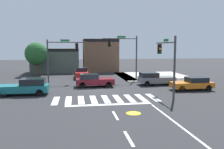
{
  "coord_description": "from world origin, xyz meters",
  "views": [
    {
      "loc": [
        -2.54,
        -24.58,
        4.52
      ],
      "look_at": [
        1.11,
        -0.86,
        1.69
      ],
      "focal_mm": 38.34,
      "sensor_mm": 36.0,
      "label": 1
    }
  ],
  "objects_px": {
    "car_teal": "(26,87)",
    "traffic_signal_northeast": "(125,50)",
    "car_maroon": "(94,80)",
    "roadside_tree": "(36,54)",
    "car_orange": "(193,84)",
    "car_red": "(82,73)",
    "traffic_signal_southeast": "(167,56)",
    "traffic_signal_northwest": "(62,53)",
    "car_gray": "(155,79)"
  },
  "relations": [
    {
      "from": "car_teal",
      "to": "traffic_signal_northeast",
      "type": "bearing_deg",
      "value": -145.24
    },
    {
      "from": "traffic_signal_northeast",
      "to": "car_maroon",
      "type": "xyz_separation_m",
      "value": [
        -4.39,
        -4.09,
        -3.35
      ]
    },
    {
      "from": "roadside_tree",
      "to": "car_orange",
      "type": "bearing_deg",
      "value": -41.1
    },
    {
      "from": "car_red",
      "to": "traffic_signal_southeast",
      "type": "bearing_deg",
      "value": 27.57
    },
    {
      "from": "car_orange",
      "to": "traffic_signal_northeast",
      "type": "bearing_deg",
      "value": -53.88
    },
    {
      "from": "roadside_tree",
      "to": "traffic_signal_northeast",
      "type": "bearing_deg",
      "value": -32.83
    },
    {
      "from": "car_orange",
      "to": "car_maroon",
      "type": "relative_size",
      "value": 1.0
    },
    {
      "from": "traffic_signal_northwest",
      "to": "car_red",
      "type": "bearing_deg",
      "value": 58.17
    },
    {
      "from": "traffic_signal_northwest",
      "to": "roadside_tree",
      "type": "xyz_separation_m",
      "value": [
        -4.28,
        8.24,
        -0.38
      ]
    },
    {
      "from": "car_red",
      "to": "car_teal",
      "type": "height_order",
      "value": "car_teal"
    },
    {
      "from": "traffic_signal_northwest",
      "to": "car_teal",
      "type": "height_order",
      "value": "traffic_signal_northwest"
    },
    {
      "from": "traffic_signal_northwest",
      "to": "car_gray",
      "type": "height_order",
      "value": "traffic_signal_northwest"
    },
    {
      "from": "traffic_signal_northwest",
      "to": "car_maroon",
      "type": "bearing_deg",
      "value": -46.11
    },
    {
      "from": "traffic_signal_southeast",
      "to": "roadside_tree",
      "type": "distance_m",
      "value": 22.96
    },
    {
      "from": "traffic_signal_southeast",
      "to": "car_orange",
      "type": "relative_size",
      "value": 1.28
    },
    {
      "from": "car_orange",
      "to": "car_maroon",
      "type": "xyz_separation_m",
      "value": [
        -10.02,
        3.62,
        0.05
      ]
    },
    {
      "from": "traffic_signal_northeast",
      "to": "car_gray",
      "type": "distance_m",
      "value": 5.81
    },
    {
      "from": "car_teal",
      "to": "car_maroon",
      "type": "bearing_deg",
      "value": -151.84
    },
    {
      "from": "car_maroon",
      "to": "car_gray",
      "type": "distance_m",
      "value": 7.24
    },
    {
      "from": "traffic_signal_northwest",
      "to": "car_gray",
      "type": "xyz_separation_m",
      "value": [
        10.9,
        -3.52,
        -3.02
      ]
    },
    {
      "from": "traffic_signal_northeast",
      "to": "car_orange",
      "type": "relative_size",
      "value": 1.4
    },
    {
      "from": "car_gray",
      "to": "car_teal",
      "type": "distance_m",
      "value": 14.35
    },
    {
      "from": "traffic_signal_southeast",
      "to": "traffic_signal_northwest",
      "type": "distance_m",
      "value": 13.93
    },
    {
      "from": "traffic_signal_northwest",
      "to": "roadside_tree",
      "type": "relative_size",
      "value": 1.04
    },
    {
      "from": "traffic_signal_northeast",
      "to": "traffic_signal_northwest",
      "type": "relative_size",
      "value": 1.1
    },
    {
      "from": "traffic_signal_southeast",
      "to": "traffic_signal_northeast",
      "type": "distance_m",
      "value": 10.32
    },
    {
      "from": "car_red",
      "to": "car_orange",
      "type": "xyz_separation_m",
      "value": [
        11.15,
        -11.52,
        -0.07
      ]
    },
    {
      "from": "traffic_signal_northwest",
      "to": "car_maroon",
      "type": "relative_size",
      "value": 1.27
    },
    {
      "from": "car_orange",
      "to": "car_teal",
      "type": "relative_size",
      "value": 0.92
    },
    {
      "from": "traffic_signal_northeast",
      "to": "car_gray",
      "type": "height_order",
      "value": "traffic_signal_northeast"
    },
    {
      "from": "car_red",
      "to": "car_maroon",
      "type": "relative_size",
      "value": 1.14
    },
    {
      "from": "traffic_signal_southeast",
      "to": "car_teal",
      "type": "xyz_separation_m",
      "value": [
        -12.76,
        2.53,
        -2.89
      ]
    },
    {
      "from": "car_teal",
      "to": "traffic_signal_northwest",
      "type": "bearing_deg",
      "value": -111.78
    },
    {
      "from": "car_orange",
      "to": "car_red",
      "type": "bearing_deg",
      "value": -45.94
    },
    {
      "from": "car_red",
      "to": "car_orange",
      "type": "bearing_deg",
      "value": 44.06
    },
    {
      "from": "traffic_signal_southeast",
      "to": "car_maroon",
      "type": "xyz_separation_m",
      "value": [
        -6.16,
        6.06,
        -2.92
      ]
    },
    {
      "from": "traffic_signal_northeast",
      "to": "car_teal",
      "type": "height_order",
      "value": "traffic_signal_northeast"
    },
    {
      "from": "traffic_signal_southeast",
      "to": "car_gray",
      "type": "height_order",
      "value": "traffic_signal_southeast"
    },
    {
      "from": "car_teal",
      "to": "car_red",
      "type": "bearing_deg",
      "value": -115.58
    },
    {
      "from": "traffic_signal_southeast",
      "to": "car_orange",
      "type": "xyz_separation_m",
      "value": [
        3.86,
        2.44,
        -2.97
      ]
    },
    {
      "from": "car_red",
      "to": "car_gray",
      "type": "height_order",
      "value": "car_red"
    },
    {
      "from": "traffic_signal_northeast",
      "to": "car_teal",
      "type": "distance_m",
      "value": 13.78
    },
    {
      "from": "car_gray",
      "to": "car_orange",
      "type": "bearing_deg",
      "value": -54.57
    },
    {
      "from": "traffic_signal_northeast",
      "to": "traffic_signal_northwest",
      "type": "height_order",
      "value": "traffic_signal_northeast"
    },
    {
      "from": "traffic_signal_northeast",
      "to": "car_teal",
      "type": "relative_size",
      "value": 1.29
    },
    {
      "from": "traffic_signal_southeast",
      "to": "car_red",
      "type": "height_order",
      "value": "traffic_signal_southeast"
    },
    {
      "from": "traffic_signal_southeast",
      "to": "car_red",
      "type": "relative_size",
      "value": 1.12
    },
    {
      "from": "car_gray",
      "to": "car_teal",
      "type": "bearing_deg",
      "value": -164.55
    },
    {
      "from": "car_teal",
      "to": "car_orange",
      "type": "bearing_deg",
      "value": 179.69
    },
    {
      "from": "traffic_signal_northwest",
      "to": "traffic_signal_northeast",
      "type": "bearing_deg",
      "value": 2.0
    }
  ]
}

